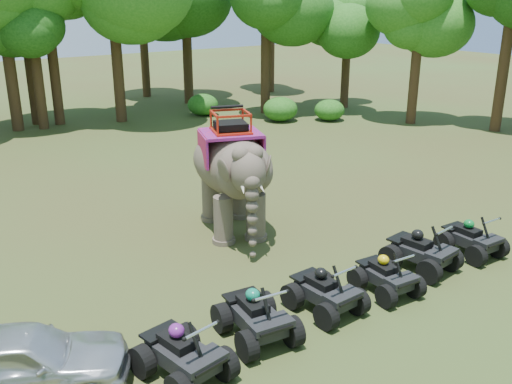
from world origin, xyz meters
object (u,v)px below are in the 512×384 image
Objects in this scene: atv_2 at (325,286)px; atv_3 at (387,271)px; atv_4 at (422,246)px; parked_car at (20,361)px; atv_0 at (182,347)px; atv_5 at (472,234)px; elephant at (232,171)px; atv_1 at (256,310)px.

atv_2 is 1.08× the size of atv_3.
atv_4 reaches higher than atv_3.
atv_0 is (2.52, -1.30, 0.00)m from parked_car.
atv_5 is at bearing -13.88° from atv_4.
elephant is 2.71× the size of atv_5.
atv_0 is (-4.61, -5.36, -1.17)m from elephant.
atv_1 is 5.24m from atv_4.
atv_2 is 5.20m from atv_5.
atv_1 is 1.06× the size of atv_2.
atv_5 is at bearing -71.67° from parked_car.
atv_4 is 1.09× the size of atv_5.
parked_car is 2.83m from atv_0.
atv_2 is 0.96× the size of atv_4.
atv_0 reaches higher than atv_3.
atv_0 reaches higher than parked_car.
atv_1 is (-2.78, -5.10, -1.17)m from elephant.
atv_4 is at bearing -1.08° from atv_2.
atv_1 reaches higher than atv_5.
atv_4 reaches higher than atv_5.
elephant is 2.49× the size of atv_4.
atv_4 is (5.24, 0.08, -0.01)m from atv_1.
elephant is 2.46× the size of atv_1.
parked_car reaches higher than atv_5.
atv_1 reaches higher than atv_4.
atv_5 is (3.48, 0.11, 0.02)m from atv_3.
elephant is at bearing 77.00° from atv_2.
atv_0 is 8.89m from atv_5.
atv_3 is at bearing -9.53° from atv_0.
elephant is 5.34m from atv_2.
atv_5 is at bearing 6.35° from atv_3.
parked_car is at bearing 176.28° from atv_5.
atv_0 is at bearing -93.04° from parked_car.
atv_0 is 1.01× the size of atv_4.
atv_1 is 1.01× the size of atv_4.
atv_1 reaches higher than parked_car.
atv_2 is 1.04× the size of atv_5.
atv_2 is 3.39m from atv_4.
parked_car is 2.27× the size of atv_2.
atv_3 is (0.80, -5.35, -1.25)m from elephant.
elephant is 2.82× the size of atv_3.
atv_2 is (-0.92, -5.12, -1.20)m from elephant.
atv_3 is at bearing -10.41° from atv_2.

